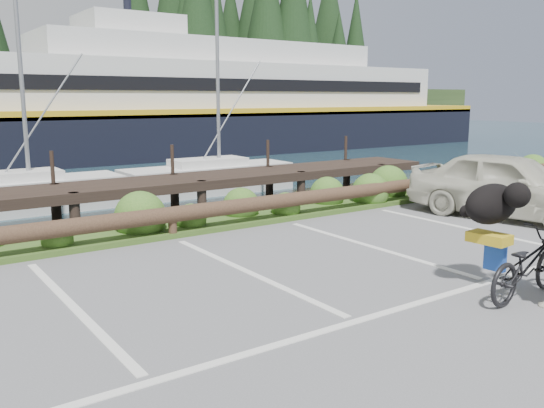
{
  "coord_description": "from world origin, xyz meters",
  "views": [
    {
      "loc": [
        -4.48,
        -5.09,
        2.6
      ],
      "look_at": [
        0.14,
        1.55,
        1.1
      ],
      "focal_mm": 38.0,
      "sensor_mm": 36.0,
      "label": 1
    }
  ],
  "objects": [
    {
      "name": "log_rail",
      "position": [
        0.0,
        4.6,
        0.0
      ],
      "size": [
        32.0,
        0.3,
        0.6
      ],
      "primitive_type": null,
      "color": "#443021",
      "rests_on": "ground"
    },
    {
      "name": "parked_car",
      "position": [
        6.81,
        2.1,
        0.73
      ],
      "size": [
        2.59,
        4.53,
        1.45
      ],
      "primitive_type": "imported",
      "rotation": [
        0.0,
        0.0,
        0.22
      ],
      "color": "beige",
      "rests_on": "ground"
    },
    {
      "name": "ground",
      "position": [
        0.0,
        0.0,
        0.0
      ],
      "size": [
        72.0,
        72.0,
        0.0
      ],
      "primitive_type": "plane",
      "color": "#5C5D5F"
    },
    {
      "name": "vegetation_strip",
      "position": [
        0.0,
        5.3,
        0.05
      ],
      "size": [
        34.0,
        1.6,
        0.1
      ],
      "primitive_type": "cube",
      "color": "#3D5B21",
      "rests_on": "ground"
    },
    {
      "name": "dog",
      "position": [
        2.36,
        -0.5,
        1.18
      ],
      "size": [
        0.55,
        1.0,
        0.56
      ],
      "primitive_type": "ellipsoid",
      "rotation": [
        0.0,
        0.0,
        1.66
      ],
      "color": "black",
      "rests_on": "bicycle"
    },
    {
      "name": "bicycle",
      "position": [
        2.4,
        -1.05,
        0.45
      ],
      "size": [
        1.76,
        0.74,
        0.9
      ],
      "primitive_type": "imported",
      "rotation": [
        0.0,
        0.0,
        1.66
      ],
      "color": "black",
      "rests_on": "ground"
    }
  ]
}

